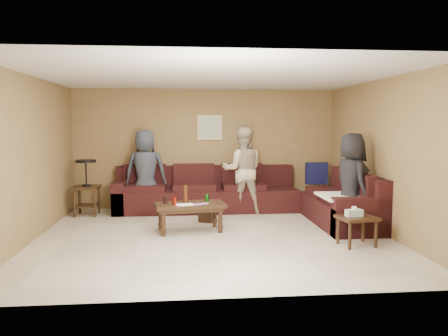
% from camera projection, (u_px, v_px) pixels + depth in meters
% --- Properties ---
extents(room, '(5.60, 5.50, 2.50)m').
position_uv_depth(room, '(213.00, 131.00, 6.76)').
color(room, beige).
rests_on(room, ground).
extents(sectional_sofa, '(4.65, 2.90, 0.97)m').
position_uv_depth(sectional_sofa, '(250.00, 199.00, 8.47)').
color(sectional_sofa, black).
rests_on(sectional_sofa, ground).
extents(coffee_table, '(1.21, 0.73, 0.75)m').
position_uv_depth(coffee_table, '(190.00, 207.00, 7.19)').
color(coffee_table, black).
rests_on(coffee_table, ground).
extents(end_table_left, '(0.49, 0.49, 1.08)m').
position_uv_depth(end_table_left, '(87.00, 186.00, 8.46)').
color(end_table_left, black).
rests_on(end_table_left, ground).
extents(side_table_right, '(0.59, 0.52, 0.58)m').
position_uv_depth(side_table_right, '(356.00, 220.00, 6.34)').
color(side_table_right, black).
rests_on(side_table_right, ground).
extents(waste_bin, '(0.34, 0.34, 0.31)m').
position_uv_depth(waste_bin, '(207.00, 213.00, 7.94)').
color(waste_bin, black).
rests_on(waste_bin, ground).
extents(wall_art, '(0.52, 0.04, 0.52)m').
position_uv_depth(wall_art, '(210.00, 128.00, 9.22)').
color(wall_art, '#CDB880').
rests_on(wall_art, ground).
extents(person_left, '(0.84, 0.57, 1.67)m').
position_uv_depth(person_left, '(146.00, 171.00, 8.71)').
color(person_left, '#2B303B').
rests_on(person_left, ground).
extents(person_middle, '(0.87, 0.69, 1.72)m').
position_uv_depth(person_middle, '(242.00, 170.00, 8.70)').
color(person_middle, tan).
rests_on(person_middle, ground).
extents(person_right, '(0.62, 0.86, 1.63)m').
position_uv_depth(person_right, '(351.00, 182.00, 7.23)').
color(person_right, black).
rests_on(person_right, ground).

